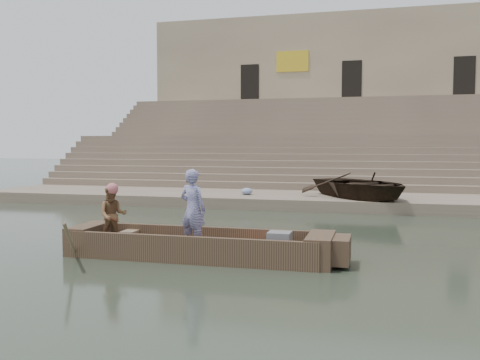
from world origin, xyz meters
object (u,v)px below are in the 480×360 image
at_px(rowing_man, 113,215).
at_px(television, 279,242).
at_px(beached_rowboat, 361,185).
at_px(standing_man, 193,209).
at_px(main_rowboat, 198,253).

relative_size(rowing_man, television, 2.73).
bearing_deg(rowing_man, beached_rowboat, 37.20).
xyz_separation_m(television, beached_rowboat, (1.35, 9.32, 0.45)).
bearing_deg(standing_man, main_rowboat, -92.32).
height_order(rowing_man, beached_rowboat, rowing_man).
height_order(standing_man, beached_rowboat, standing_man).
xyz_separation_m(rowing_man, television, (3.63, 0.10, -0.43)).
xyz_separation_m(standing_man, beached_rowboat, (3.13, 9.48, -0.17)).
xyz_separation_m(main_rowboat, beached_rowboat, (3.07, 9.32, 0.76)).
height_order(main_rowboat, beached_rowboat, beached_rowboat).
height_order(television, beached_rowboat, beached_rowboat).
bearing_deg(main_rowboat, television, -0.00).
relative_size(standing_man, rowing_man, 1.32).
distance_m(main_rowboat, beached_rowboat, 9.84).
distance_m(standing_man, television, 1.89).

